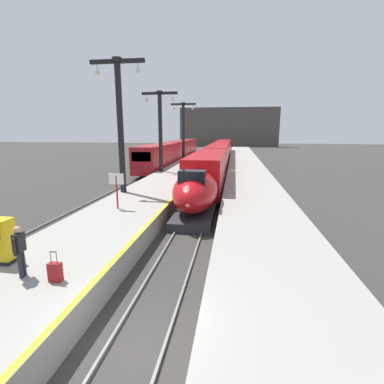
% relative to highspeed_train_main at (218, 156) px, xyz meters
% --- Properties ---
extents(ground_plane, '(260.00, 260.00, 0.00)m').
position_rel_highspeed_train_main_xyz_m(ground_plane, '(0.00, -36.21, -1.96)').
color(ground_plane, '#33302D').
extents(platform_left, '(4.80, 110.00, 1.05)m').
position_rel_highspeed_train_main_xyz_m(platform_left, '(-4.05, -11.46, -1.43)').
color(platform_left, gray).
rests_on(platform_left, ground).
extents(platform_right, '(4.80, 110.00, 1.05)m').
position_rel_highspeed_train_main_xyz_m(platform_right, '(4.05, -11.46, -1.43)').
color(platform_right, gray).
rests_on(platform_right, ground).
extents(platform_left_safety_stripe, '(0.20, 107.80, 0.01)m').
position_rel_highspeed_train_main_xyz_m(platform_left_safety_stripe, '(-1.77, -11.46, -0.90)').
color(platform_left_safety_stripe, yellow).
rests_on(platform_left_safety_stripe, platform_left).
extents(rail_main_left, '(0.08, 110.00, 0.12)m').
position_rel_highspeed_train_main_xyz_m(rail_main_left, '(-0.75, -8.71, -1.90)').
color(rail_main_left, slate).
rests_on(rail_main_left, ground).
extents(rail_main_right, '(0.08, 110.00, 0.12)m').
position_rel_highspeed_train_main_xyz_m(rail_main_right, '(0.75, -8.71, -1.90)').
color(rail_main_right, slate).
rests_on(rail_main_right, ground).
extents(rail_secondary_left, '(0.08, 110.00, 0.12)m').
position_rel_highspeed_train_main_xyz_m(rail_secondary_left, '(-8.85, -8.71, -1.90)').
color(rail_secondary_left, slate).
rests_on(rail_secondary_left, ground).
extents(rail_secondary_right, '(0.08, 110.00, 0.12)m').
position_rel_highspeed_train_main_xyz_m(rail_secondary_right, '(-7.35, -8.71, -1.90)').
color(rail_secondary_right, slate).
rests_on(rail_secondary_right, ground).
extents(highspeed_train_main, '(2.92, 56.57, 3.60)m').
position_rel_highspeed_train_main_xyz_m(highspeed_train_main, '(0.00, 0.00, 0.00)').
color(highspeed_train_main, '#B20F14').
rests_on(highspeed_train_main, ground).
extents(regional_train_adjacent, '(2.85, 36.60, 3.80)m').
position_rel_highspeed_train_main_xyz_m(regional_train_adjacent, '(-8.10, 7.24, 0.17)').
color(regional_train_adjacent, maroon).
rests_on(regional_train_adjacent, ground).
extents(station_column_mid, '(4.00, 0.68, 9.59)m').
position_rel_highspeed_train_main_xyz_m(station_column_mid, '(-5.90, -21.89, 4.83)').
color(station_column_mid, black).
rests_on(station_column_mid, platform_left).
extents(station_column_far, '(4.00, 0.68, 8.86)m').
position_rel_highspeed_train_main_xyz_m(station_column_far, '(-5.90, -10.41, 4.45)').
color(station_column_far, black).
rests_on(station_column_far, platform_left).
extents(station_column_distant, '(4.00, 0.68, 9.01)m').
position_rel_highspeed_train_main_xyz_m(station_column_distant, '(-5.90, 4.34, 4.53)').
color(station_column_distant, black).
rests_on(station_column_distant, platform_left).
extents(passenger_near_edge, '(0.27, 0.56, 1.69)m').
position_rel_highspeed_train_main_xyz_m(passenger_near_edge, '(-4.17, -34.76, 0.08)').
color(passenger_near_edge, '#23232D').
rests_on(passenger_near_edge, platform_left).
extents(rolling_suitcase, '(0.40, 0.22, 0.98)m').
position_rel_highspeed_train_main_xyz_m(rolling_suitcase, '(-2.96, -34.86, -0.60)').
color(rolling_suitcase, maroon).
rests_on(rolling_suitcase, platform_left).
extents(ticket_machine_yellow, '(0.76, 0.62, 1.60)m').
position_rel_highspeed_train_main_xyz_m(ticket_machine_yellow, '(-5.55, -33.90, -0.17)').
color(ticket_machine_yellow, yellow).
rests_on(ticket_machine_yellow, platform_left).
extents(departure_info_board, '(0.90, 0.10, 2.12)m').
position_rel_highspeed_train_main_xyz_m(departure_info_board, '(-4.44, -26.49, 0.60)').
color(departure_info_board, maroon).
rests_on(departure_info_board, platform_left).
extents(terminus_back_wall, '(36.00, 2.00, 14.00)m').
position_rel_highspeed_train_main_xyz_m(terminus_back_wall, '(0.00, 65.79, 5.04)').
color(terminus_back_wall, '#4C4742').
rests_on(terminus_back_wall, ground).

